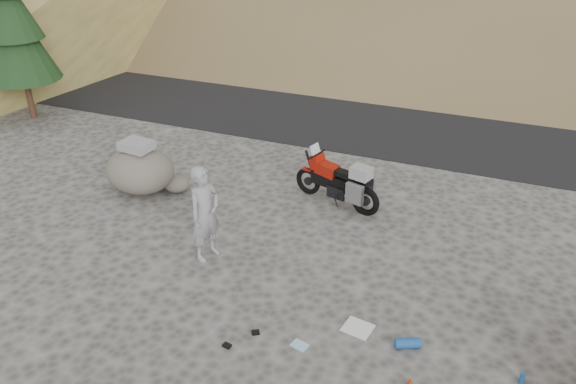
% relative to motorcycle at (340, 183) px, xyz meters
% --- Properties ---
extents(ground, '(140.00, 140.00, 0.00)m').
position_rel_motorcycle_xyz_m(ground, '(0.43, -2.79, -0.56)').
color(ground, '#44423F').
rests_on(ground, ground).
extents(road, '(120.00, 7.00, 0.05)m').
position_rel_motorcycle_xyz_m(road, '(0.43, 6.21, -0.56)').
color(road, black).
rests_on(road, ground).
extents(conifer_verge, '(2.20, 2.20, 5.04)m').
position_rel_motorcycle_xyz_m(conifer_verge, '(-10.57, 1.71, 2.33)').
color(conifer_verge, '#3A2415').
rests_on(conifer_verge, ground).
extents(motorcycle, '(2.17, 0.99, 1.32)m').
position_rel_motorcycle_xyz_m(motorcycle, '(0.00, 0.00, 0.00)').
color(motorcycle, black).
rests_on(motorcycle, ground).
extents(man, '(0.64, 0.80, 1.93)m').
position_rel_motorcycle_xyz_m(man, '(-1.78, -2.88, -0.56)').
color(man, '#95959B').
rests_on(man, ground).
extents(boulder, '(2.00, 1.85, 1.25)m').
position_rel_motorcycle_xyz_m(boulder, '(-4.56, -1.09, -0.02)').
color(boulder, '#5D5950').
rests_on(boulder, ground).
extents(small_rock, '(0.76, 0.72, 0.38)m').
position_rel_motorcycle_xyz_m(small_rock, '(-3.79, -0.81, -0.38)').
color(small_rock, '#5D5950').
rests_on(small_rock, ground).
extents(gear_white_cloth, '(0.52, 0.48, 0.02)m').
position_rel_motorcycle_xyz_m(gear_white_cloth, '(1.50, -3.78, -0.56)').
color(gear_white_cloth, white).
rests_on(gear_white_cloth, ground).
extents(gear_blue_mat, '(0.43, 0.31, 0.16)m').
position_rel_motorcycle_xyz_m(gear_blue_mat, '(2.34, -3.90, -0.48)').
color(gear_blue_mat, '#1A519D').
rests_on(gear_blue_mat, ground).
extents(gear_bottle, '(0.09, 0.09, 0.20)m').
position_rel_motorcycle_xyz_m(gear_bottle, '(4.03, -4.00, -0.47)').
color(gear_bottle, '#1A519D').
rests_on(gear_bottle, ground).
extents(gear_funnel, '(0.20, 0.20, 0.20)m').
position_rel_motorcycle_xyz_m(gear_funnel, '(2.53, -4.71, -0.46)').
color(gear_funnel, '#B0300B').
rests_on(gear_funnel, ground).
extents(gear_glove_a, '(0.14, 0.11, 0.04)m').
position_rel_motorcycle_xyz_m(gear_glove_a, '(-0.30, -4.95, -0.55)').
color(gear_glove_a, black).
rests_on(gear_glove_a, ground).
extents(gear_glove_b, '(0.16, 0.15, 0.04)m').
position_rel_motorcycle_xyz_m(gear_glove_b, '(-0.00, -4.51, -0.54)').
color(gear_glove_b, black).
rests_on(gear_glove_b, ground).
extents(gear_blue_cloth, '(0.30, 0.25, 0.01)m').
position_rel_motorcycle_xyz_m(gear_blue_cloth, '(0.76, -4.50, -0.56)').
color(gear_blue_cloth, '#9ACCEE').
rests_on(gear_blue_cloth, ground).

